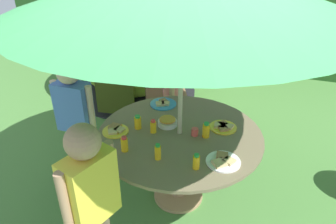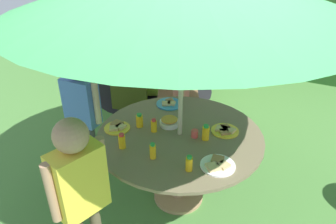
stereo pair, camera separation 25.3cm
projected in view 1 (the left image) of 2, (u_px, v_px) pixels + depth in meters
name	position (u px, v px, depth m)	size (l,w,h in m)	color
ground_plane	(178.00, 196.00, 3.00)	(10.00, 10.00, 0.02)	#477A38
hedge_backdrop	(241.00, 13.00, 5.51)	(9.00, 0.70, 1.83)	#285623
garden_table	(179.00, 145.00, 2.71)	(1.37, 1.37, 0.70)	tan
wooden_chair	(165.00, 81.00, 3.90)	(0.63, 0.62, 1.00)	brown
dome_tent	(133.00, 41.00, 4.55)	(2.04, 2.04, 1.58)	#B2C63F
child_in_pink_shirt	(171.00, 74.00, 3.53)	(0.28, 0.39, 1.22)	brown
child_in_blue_shirt	(74.00, 107.00, 2.89)	(0.41, 0.21, 1.21)	#3F3F47
child_in_yellow_shirt	(90.00, 188.00, 1.95)	(0.27, 0.41, 1.25)	brown
snack_bowl	(168.00, 122.00, 2.74)	(0.17, 0.17, 0.08)	white
plate_far_left	(223.00, 127.00, 2.71)	(0.23, 0.23, 0.03)	yellow
plate_near_left	(223.00, 161.00, 2.31)	(0.25, 0.25, 0.03)	white
plate_center_back	(163.00, 104.00, 3.07)	(0.25, 0.25, 0.03)	#338CD8
plate_back_edge	(115.00, 130.00, 2.66)	(0.22, 0.22, 0.03)	yellow
juice_bottle_near_right	(206.00, 130.00, 2.57)	(0.06, 0.06, 0.13)	yellow
juice_bottle_far_right	(124.00, 144.00, 2.41)	(0.05, 0.05, 0.13)	yellow
juice_bottle_center_front	(196.00, 162.00, 2.23)	(0.05, 0.05, 0.12)	yellow
juice_bottle_mid_left	(153.00, 127.00, 2.63)	(0.05, 0.05, 0.12)	yellow
juice_bottle_mid_right	(138.00, 122.00, 2.69)	(0.06, 0.06, 0.12)	yellow
juice_bottle_front_edge	(158.00, 152.00, 2.32)	(0.05, 0.05, 0.13)	yellow
cup_near	(195.00, 132.00, 2.61)	(0.06, 0.06, 0.06)	#E04C47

